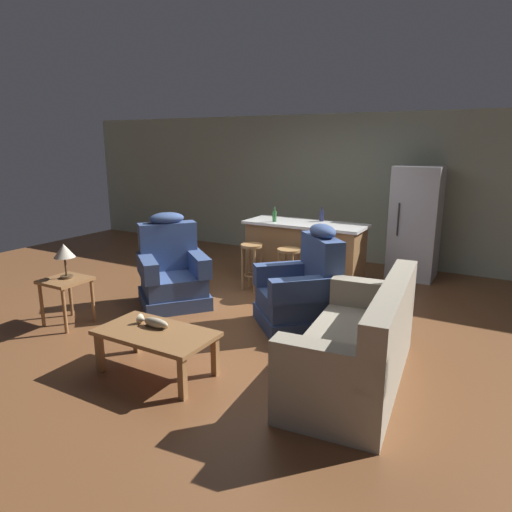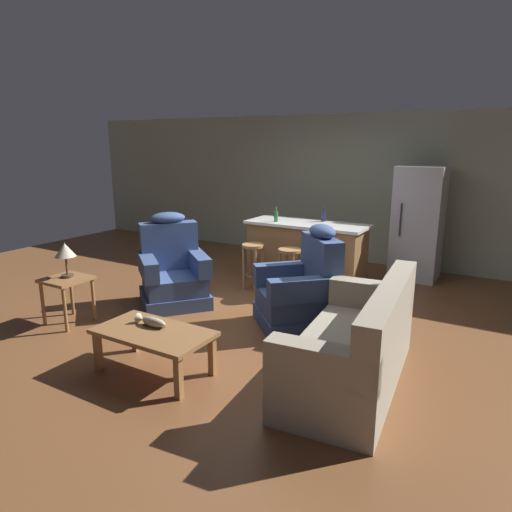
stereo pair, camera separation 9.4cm
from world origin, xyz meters
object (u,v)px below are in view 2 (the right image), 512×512
at_px(coffee_table, 154,336).
at_px(bar_stool_right, 330,270).
at_px(recliner_near_lamp, 173,272).
at_px(recliner_near_island, 303,291).
at_px(end_table, 67,286).
at_px(bottle_short_amber, 276,216).
at_px(couch, 357,347).
at_px(bottle_tall_green, 323,216).
at_px(kitchen_island, 306,254).
at_px(bar_stool_left, 253,258).
at_px(refrigerator, 418,223).
at_px(table_lamp, 65,252).
at_px(bar_stool_middle, 290,264).
at_px(fish_figurine, 151,322).

relative_size(coffee_table, bar_stool_right, 1.62).
bearing_deg(recliner_near_lamp, recliner_near_island, 44.49).
height_order(end_table, bottle_short_amber, bottle_short_amber).
height_order(couch, bottle_tall_green, bottle_tall_green).
bearing_deg(recliner_near_island, kitchen_island, -110.79).
distance_m(bar_stool_left, bottle_tall_green, 1.25).
height_order(couch, refrigerator, refrigerator).
bearing_deg(kitchen_island, recliner_near_lamp, -125.62).
bearing_deg(table_lamp, bar_stool_middle, 49.96).
relative_size(fish_figurine, bar_stool_right, 0.50).
distance_m(recliner_near_island, refrigerator, 2.82).
bearing_deg(bar_stool_middle, recliner_near_lamp, -140.02).
bearing_deg(table_lamp, bar_stool_left, 60.38).
height_order(table_lamp, kitchen_island, table_lamp).
relative_size(coffee_table, kitchen_island, 0.61).
xyz_separation_m(recliner_near_lamp, kitchen_island, (1.19, 1.66, 0.06)).
relative_size(recliner_near_lamp, bar_stool_left, 1.76).
bearing_deg(bottle_tall_green, table_lamp, -122.76).
bearing_deg(bottle_short_amber, recliner_near_island, -51.22).
height_order(fish_figurine, refrigerator, refrigerator).
height_order(refrigerator, bottle_tall_green, refrigerator).
bearing_deg(bottle_tall_green, bottle_short_amber, -147.21).
height_order(end_table, refrigerator, refrigerator).
distance_m(kitchen_island, bar_stool_right, 0.89).
bearing_deg(recliner_near_island, recliner_near_lamp, -38.91).
xyz_separation_m(recliner_near_lamp, refrigerator, (2.54, 2.86, 0.46)).
bearing_deg(bar_stool_right, end_table, -137.51).
relative_size(bar_stool_middle, bottle_short_amber, 3.09).
relative_size(recliner_near_lamp, refrigerator, 0.68).
relative_size(coffee_table, couch, 0.56).
bearing_deg(couch, recliner_near_island, -49.99).
distance_m(fish_figurine, bar_stool_left, 2.57).
height_order(bar_stool_right, refrigerator, refrigerator).
distance_m(bottle_tall_green, bottle_short_amber, 0.71).
distance_m(couch, bottle_tall_green, 3.14).
height_order(coffee_table, bar_stool_middle, bar_stool_middle).
distance_m(recliner_near_island, end_table, 2.78).
bearing_deg(recliner_near_island, bar_stool_right, -133.38).
bearing_deg(fish_figurine, bar_stool_left, 99.00).
relative_size(couch, bar_stool_right, 2.90).
xyz_separation_m(bar_stool_middle, refrigerator, (1.31, 1.83, 0.41)).
bearing_deg(fish_figurine, couch, 21.64).
bearing_deg(recliner_near_lamp, coffee_table, -15.15).
height_order(recliner_near_island, refrigerator, refrigerator).
bearing_deg(table_lamp, fish_figurine, -12.07).
bearing_deg(fish_figurine, table_lamp, 167.93).
relative_size(end_table, table_lamp, 1.37).
xyz_separation_m(fish_figurine, bottle_short_amber, (-0.28, 3.01, 0.57)).
bearing_deg(refrigerator, couch, -85.78).
height_order(couch, end_table, couch).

